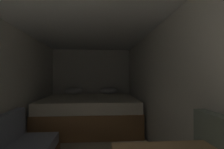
{
  "coord_description": "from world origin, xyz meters",
  "views": [
    {
      "loc": [
        0.22,
        -0.5,
        1.23
      ],
      "look_at": [
        0.44,
        2.49,
        1.27
      ],
      "focal_mm": 27.67,
      "sensor_mm": 36.0,
      "label": 1
    }
  ],
  "objects": [
    {
      "name": "wall_back",
      "position": [
        0.0,
        4.76,
        1.02
      ],
      "size": [
        2.41,
        0.05,
        2.04
      ],
      "primitive_type": "cube",
      "color": "silver",
      "rests_on": "ground"
    },
    {
      "name": "wall_left",
      "position": [
        -1.18,
        2.04,
        1.02
      ],
      "size": [
        0.05,
        5.39,
        2.04
      ],
      "primitive_type": "cube",
      "color": "silver",
      "rests_on": "ground"
    },
    {
      "name": "wall_right",
      "position": [
        1.18,
        2.04,
        1.02
      ],
      "size": [
        0.05,
        5.39,
        2.04
      ],
      "primitive_type": "cube",
      "color": "silver",
      "rests_on": "ground"
    },
    {
      "name": "ceiling_slab",
      "position": [
        0.0,
        2.04,
        2.07
      ],
      "size": [
        2.41,
        5.39,
        0.05
      ],
      "primitive_type": "cube",
      "color": "white",
      "rests_on": "wall_left"
    },
    {
      "name": "bed",
      "position": [
        0.0,
        3.74,
        0.37
      ],
      "size": [
        2.19,
        1.92,
        0.91
      ],
      "color": "olive",
      "rests_on": "ground"
    }
  ]
}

